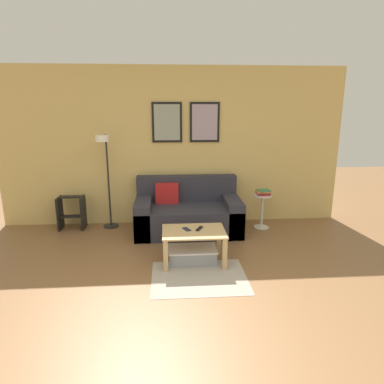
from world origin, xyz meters
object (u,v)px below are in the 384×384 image
Objects in this scene: side_table at (262,209)px; cell_phone at (187,229)px; storage_bin at (192,255)px; remote_control at (199,229)px; step_stool at (72,212)px; couch at (188,213)px; coffee_table at (194,237)px; book_stack at (263,192)px; floor_lamp at (105,166)px.

side_table reaches higher than cell_phone.
remote_control reaches higher than storage_bin.
step_stool reaches higher than cell_phone.
coffee_table is at bearing -89.48° from couch.
coffee_table is 0.24m from storage_bin.
book_stack is at bearing 55.03° from side_table.
step_stool is at bearing 176.55° from side_table.
book_stack is at bearing -3.13° from step_stool.
couch is 10.79× the size of remote_control.
step_stool is at bearing 143.76° from storage_bin.
couch is 1.21m from side_table.
remote_control is at bearing -85.48° from couch.
coffee_table is 0.14m from cell_phone.
cell_phone is (1.17, -1.17, -0.62)m from floor_lamp.
cell_phone is 0.27× the size of step_stool.
floor_lamp is (-1.25, 0.09, 0.76)m from couch.
couch is 1.15m from storage_bin.
floor_lamp reaches higher than step_stool.
cell_phone reaches higher than storage_bin.
floor_lamp is at bearing 179.18° from book_stack.
remote_control is 0.16m from cell_phone.
storage_bin is at bearing -44.51° from floor_lamp.
couch is at bearing -6.83° from step_stool.
cell_phone is at bearing -155.17° from remote_control.
coffee_table is 1.71m from book_stack.
side_table reaches higher than coffee_table.
step_stool is (-1.86, 1.35, -0.05)m from coffee_table.
floor_lamp reaches higher than couch.
side_table is at bearing 43.80° from storage_bin.
couch is at bearing 121.02° from remote_control.
couch is 2.64× the size of storage_bin.
side_table is (1.20, 1.16, -0.01)m from coffee_table.
couch reaches higher than step_stool.
floor_lamp is at bearing -12.38° from step_stool.
step_stool is (-1.85, 0.22, -0.00)m from couch.
storage_bin is 1.98m from floor_lamp.
couch reaches higher than remote_control.
remote_control is at bearing 31.95° from coffee_table.
side_table is 1.70m from cell_phone.
floor_lamp is 2.51m from book_stack.
floor_lamp is 6.47× the size of book_stack.
storage_bin is at bearing -36.24° from step_stool.
book_stack is at bearing 71.48° from remote_control.
coffee_table is 1.67m from side_table.
side_table is (2.46, -0.05, -0.72)m from floor_lamp.
remote_control is 1.07× the size of cell_phone.
coffee_table is at bearing -121.56° from remote_control.
floor_lamp is 2.56m from side_table.
book_stack is (1.21, 1.18, 0.26)m from coffee_table.
step_stool is at bearing 172.56° from remote_control.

